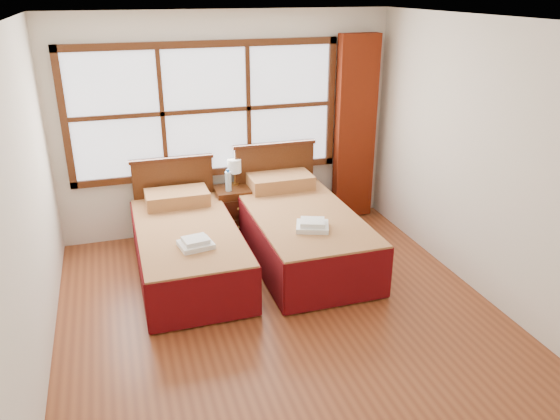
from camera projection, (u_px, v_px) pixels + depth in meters
name	position (u px, v px, depth m)	size (l,w,h in m)	color
floor	(285.00, 322.00, 4.98)	(4.50, 4.50, 0.00)	brown
ceiling	(287.00, 21.00, 3.98)	(4.50, 4.50, 0.00)	white
wall_back	(227.00, 125.00, 6.46)	(4.00, 4.00, 0.00)	silver
wall_left	(22.00, 217.00, 3.92)	(4.50, 4.50, 0.00)	silver
wall_right	(492.00, 166.00, 5.03)	(4.50, 4.50, 0.00)	silver
window	(206.00, 111.00, 6.28)	(3.16, 0.06, 1.56)	white
curtain	(355.00, 129.00, 6.83)	(0.50, 0.16, 2.30)	maroon
bed_left	(187.00, 246.00, 5.72)	(1.03, 2.05, 1.00)	#421C0D
bed_right	(299.00, 230.00, 6.06)	(1.10, 2.13, 1.07)	#421C0D
nightstand	(234.00, 211.00, 6.62)	(0.45, 0.44, 0.60)	#48230F
towels_left	(196.00, 243.00, 5.18)	(0.35, 0.31, 0.09)	white
towels_right	(312.00, 225.00, 5.47)	(0.40, 0.38, 0.10)	white
lamp	(234.00, 167.00, 6.54)	(0.16, 0.16, 0.32)	#B47F39
bottle_near	(228.00, 181.00, 6.39)	(0.07, 0.07, 0.26)	silver
bottle_far	(228.00, 181.00, 6.37)	(0.07, 0.07, 0.26)	silver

